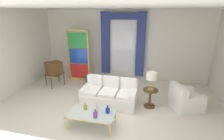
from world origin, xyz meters
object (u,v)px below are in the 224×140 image
Objects in this scene: bottle_blue_decanter at (85,107)px; bottle_amber_squat at (97,109)px; bottle_crystal_tall at (95,115)px; peacock_figurine at (89,79)px; vintage_tv at (54,69)px; armchair_white at (185,100)px; coffee_table at (92,114)px; table_lamp_brass at (152,77)px; stained_glass_divider at (79,57)px; bottle_ruby_flask at (108,110)px; round_side_table at (150,97)px; couch_white_long at (110,94)px.

bottle_amber_squat is (0.36, -0.09, 0.06)m from bottle_blue_decanter.
bottle_amber_squat reaches higher than bottle_crystal_tall.
vintage_tv is at bearing -161.64° from peacock_figurine.
armchair_white is at bearing -7.56° from vintage_tv.
coffee_table is at bearing -148.80° from armchair_white.
table_lamp_brass is (1.44, 1.38, 0.65)m from coffee_table.
bottle_blue_decanter is 3.19m from stained_glass_divider.
table_lamp_brass is at bearing 50.92° from bottle_ruby_flask.
stained_glass_divider is at bearing 121.78° from bottle_amber_squat.
vintage_tv is 2.26× the size of round_side_table.
vintage_tv is (-2.18, 2.04, 0.25)m from bottle_blue_decanter.
bottle_blue_decanter is 0.14× the size of vintage_tv.
armchair_white is (2.32, 1.68, -0.20)m from bottle_crystal_tall.
bottle_crystal_tall is at bearing -45.86° from coffee_table.
stained_glass_divider is (-1.79, 1.58, 0.75)m from couch_white_long.
round_side_table is (1.30, 1.35, -0.18)m from bottle_amber_squat.
peacock_figurine is (-1.25, 1.25, -0.08)m from couch_white_long.
couch_white_long is 1.27m from bottle_ruby_flask.
couch_white_long is at bearing 89.87° from bottle_amber_squat.
couch_white_long is 9.14× the size of bottle_blue_decanter.
bottle_blue_decanter is 2.99m from vintage_tv.
bottle_ruby_flask is 2.91m from peacock_figurine.
bottle_amber_squat is (0.15, 0.03, 0.16)m from coffee_table.
stained_glass_divider reaches higher than couch_white_long.
armchair_white is (2.49, 1.51, -0.09)m from coffee_table.
bottle_amber_squat is at bearing 95.16° from bottle_crystal_tall.
bottle_blue_decanter is 0.91× the size of bottle_ruby_flask.
bottle_blue_decanter is 0.09× the size of stained_glass_divider.
round_side_table is (2.54, -1.21, 0.14)m from peacock_figurine.
vintage_tv is at bearing 137.71° from bottle_crystal_tall.
stained_glass_divider is (-2.05, 2.81, 0.58)m from bottle_ruby_flask.
coffee_table is 0.27m from bottle_crystal_tall.
round_side_table reaches higher than coffee_table.
vintage_tv is at bearing 172.44° from armchair_white.
round_side_table is at bearing 165.96° from table_lamp_brass.
bottle_ruby_flask is (0.41, 0.11, 0.11)m from coffee_table.
table_lamp_brass is at bearing 37.22° from bottle_blue_decanter.
bottle_blue_decanter reaches higher than round_side_table.
coffee_table is 2.00m from round_side_table.
bottle_amber_squat reaches higher than coffee_table.
stained_glass_divider is at bearing 120.32° from bottle_crystal_tall.
stained_glass_divider is at bearing 148.93° from peacock_figurine.
coffee_table is at bearing -96.42° from couch_white_long.
bottle_ruby_flask is 1.73m from table_lamp_brass.
armchair_white is (2.34, 0.17, -0.02)m from couch_white_long.
bottle_crystal_tall is 3.47m from vintage_tv.
bottle_crystal_tall is at bearing -89.42° from couch_white_long.
couch_white_long reaches higher than round_side_table.
bottle_blue_decanter is (-0.22, 0.12, 0.10)m from coffee_table.
round_side_table is at bearing 46.16° from bottle_amber_squat.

